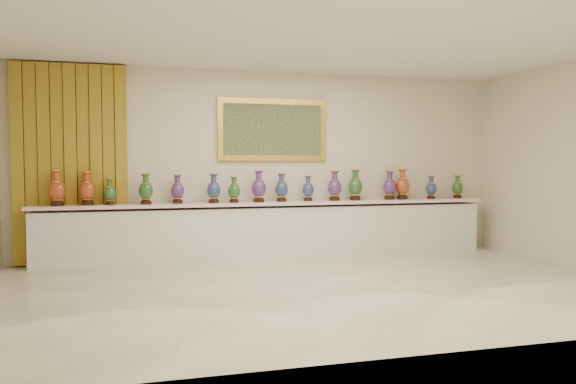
{
  "coord_description": "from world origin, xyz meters",
  "views": [
    {
      "loc": [
        -2.1,
        -6.43,
        1.52
      ],
      "look_at": [
        0.1,
        1.7,
        1.08
      ],
      "focal_mm": 35.0,
      "sensor_mm": 36.0,
      "label": 1
    }
  ],
  "objects_px": {
    "counter": "(272,230)",
    "vase_2": "(110,193)",
    "vase_0": "(57,190)",
    "vase_1": "(87,190)"
  },
  "relations": [
    {
      "from": "counter",
      "to": "vase_2",
      "type": "relative_size",
      "value": 18.59
    },
    {
      "from": "vase_0",
      "to": "vase_2",
      "type": "bearing_deg",
      "value": 1.78
    },
    {
      "from": "vase_0",
      "to": "vase_1",
      "type": "distance_m",
      "value": 0.41
    },
    {
      "from": "counter",
      "to": "vase_0",
      "type": "relative_size",
      "value": 14.13
    },
    {
      "from": "vase_1",
      "to": "counter",
      "type": "bearing_deg",
      "value": -0.03
    },
    {
      "from": "vase_2",
      "to": "counter",
      "type": "bearing_deg",
      "value": 0.65
    },
    {
      "from": "counter",
      "to": "vase_2",
      "type": "bearing_deg",
      "value": -179.35
    },
    {
      "from": "counter",
      "to": "vase_2",
      "type": "xyz_separation_m",
      "value": [
        -2.48,
        -0.03,
        0.64
      ]
    },
    {
      "from": "vase_2",
      "to": "vase_1",
      "type": "bearing_deg",
      "value": 174.65
    },
    {
      "from": "vase_1",
      "to": "vase_2",
      "type": "xyz_separation_m",
      "value": [
        0.31,
        -0.03,
        -0.05
      ]
    }
  ]
}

